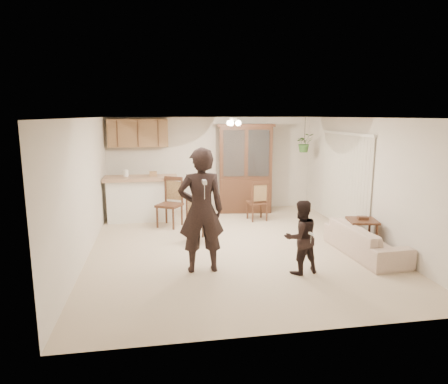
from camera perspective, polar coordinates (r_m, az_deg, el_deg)
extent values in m
plane|color=#BDA68F|center=(7.96, 1.43, -7.76)|extent=(6.50, 6.50, 0.00)
cube|color=silver|center=(7.54, 1.52, 10.55)|extent=(5.50, 6.50, 0.02)
cube|color=beige|center=(10.82, -1.83, 4.03)|extent=(5.50, 0.02, 2.50)
cube|color=beige|center=(4.58, 9.30, -5.69)|extent=(5.50, 0.02, 2.50)
cube|color=beige|center=(7.62, -19.27, 0.50)|extent=(0.02, 6.50, 2.50)
cube|color=beige|center=(8.60, 19.76, 1.60)|extent=(0.02, 6.50, 2.50)
cube|color=white|center=(9.97, -11.69, -1.17)|extent=(1.60, 0.55, 1.00)
cube|color=#A28161|center=(9.87, -11.81, 1.96)|extent=(1.75, 0.70, 0.08)
cube|color=brown|center=(10.49, -12.17, 8.23)|extent=(1.50, 0.34, 0.70)
imported|color=#245120|center=(10.51, 11.41, 6.90)|extent=(0.43, 0.37, 0.48)
cylinder|color=#29251E|center=(10.50, 11.48, 8.67)|extent=(0.01, 0.01, 0.65)
imported|color=#F0E0C5|center=(7.85, 19.58, -5.86)|extent=(0.82, 1.91, 0.73)
imported|color=black|center=(6.52, -3.28, -3.74)|extent=(0.66, 0.43, 1.80)
imported|color=black|center=(6.59, 10.92, -5.80)|extent=(0.75, 0.64, 1.35)
cube|color=#3A2115|center=(10.70, 3.01, -0.38)|extent=(1.42, 0.72, 0.91)
cube|color=#3A2115|center=(10.54, 3.07, 5.68)|extent=(1.41, 0.65, 1.36)
cube|color=silver|center=(10.54, 3.07, 5.68)|extent=(1.17, 0.18, 1.19)
cube|color=#3A2115|center=(10.50, 3.11, 9.50)|extent=(1.54, 0.76, 0.07)
cube|color=#3A2115|center=(8.12, 19.18, -3.89)|extent=(0.62, 0.62, 0.04)
cube|color=#3A2115|center=(8.23, 19.01, -6.58)|extent=(0.52, 0.52, 0.03)
cube|color=#3A2115|center=(8.11, 19.20, -3.53)|extent=(0.21, 0.16, 0.06)
cube|color=#3A2115|center=(8.20, -3.68, -4.21)|extent=(0.52, 0.52, 0.04)
cube|color=#A57D52|center=(8.14, -3.71, -2.51)|extent=(0.30, 0.12, 0.36)
cube|color=#3A2115|center=(8.09, -3.73, -0.90)|extent=(0.37, 0.15, 0.07)
cube|color=#3A2115|center=(9.30, -7.80, -1.87)|extent=(0.69, 0.69, 0.05)
cube|color=#A57D52|center=(9.24, -7.85, -0.01)|extent=(0.34, 0.23, 0.44)
cube|color=#3A2115|center=(9.19, -7.90, 1.74)|extent=(0.42, 0.28, 0.09)
cube|color=#3A2115|center=(9.83, 4.75, -1.49)|extent=(0.50, 0.50, 0.05)
cube|color=#A57D52|center=(9.77, 4.78, 0.06)|extent=(0.33, 0.08, 0.39)
cube|color=#3A2115|center=(9.73, 4.80, 1.50)|extent=(0.41, 0.09, 0.08)
cube|color=white|center=(5.91, -2.81, 1.43)|extent=(0.06, 0.18, 0.05)
cube|color=white|center=(6.34, 12.34, -5.84)|extent=(0.05, 0.11, 0.03)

